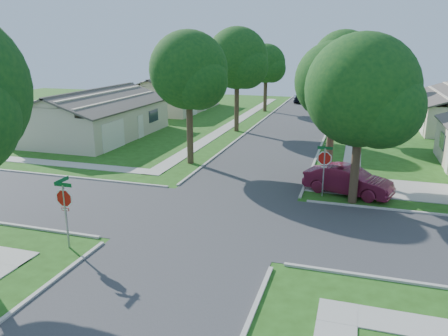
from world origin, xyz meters
name	(u,v)px	position (x,y,z in m)	size (l,w,h in m)	color
ground	(214,218)	(0.00, 0.00, 0.00)	(100.00, 100.00, 0.00)	#234B14
road_ns	(214,218)	(0.00, 0.00, 0.00)	(7.00, 100.00, 0.02)	#333335
sidewalk_ne	(355,128)	(6.10, 26.00, 0.02)	(1.20, 40.00, 0.04)	#9E9B91
sidewalk_nw	(236,121)	(-6.10, 26.00, 0.02)	(1.20, 40.00, 0.04)	#9E9B91
driveway	(382,188)	(7.90, 7.10, 0.03)	(8.80, 3.60, 0.05)	#9E9B91
stop_sign_sw	(64,201)	(-4.70, -4.70, 2.03)	(1.05, 0.80, 2.98)	gray
stop_sign_ne	(324,161)	(4.70, 4.70, 2.03)	(1.05, 0.80, 2.98)	gray
tree_e_near	(335,85)	(4.75, 9.01, 5.64)	(4.97, 4.80, 8.28)	#38281C
tree_e_mid	(344,65)	(4.76, 21.01, 6.25)	(5.59, 5.40, 9.21)	#38281C
tree_e_far	(348,62)	(4.75, 34.01, 5.98)	(5.17, 5.00, 8.72)	#38281C
tree_w_near	(189,74)	(-4.64, 9.01, 6.12)	(5.38, 5.20, 8.97)	#38281C
tree_w_mid	(238,61)	(-4.64, 21.01, 6.49)	(5.80, 5.60, 9.56)	#38281C
tree_w_far	(266,65)	(-4.65, 34.01, 5.51)	(4.76, 4.60, 8.04)	#38281C
tree_ne_corner	(363,96)	(6.36, 4.21, 5.59)	(5.80, 5.60, 8.66)	#38281C
house_nw_near	(96,120)	(-15.99, 15.00, 1.52)	(8.42, 13.60, 4.23)	#C2B699
house_nw_far	(173,97)	(-15.99, 32.00, 1.52)	(8.42, 13.60, 4.23)	#C2B699
car_driveway	(348,180)	(6.00, 5.50, 0.79)	(1.66, 4.77, 1.57)	#571227
car_curb_east	(327,110)	(2.77, 32.95, 0.64)	(1.51, 3.75, 1.28)	black
car_curb_west	(301,98)	(-1.55, 43.54, 0.63)	(1.77, 4.35, 1.26)	black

